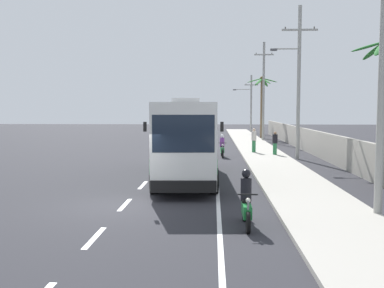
% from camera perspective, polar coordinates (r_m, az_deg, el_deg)
% --- Properties ---
extents(ground_plane, '(160.00, 160.00, 0.00)m').
position_cam_1_polar(ground_plane, '(15.91, -8.79, -7.90)').
color(ground_plane, '#28282D').
extents(sidewalk_kerb, '(3.20, 90.00, 0.14)m').
position_cam_1_polar(sidewalk_kerb, '(25.70, 10.93, -2.98)').
color(sidewalk_kerb, '#A8A399').
rests_on(sidewalk_kerb, ground).
extents(lane_markings, '(3.48, 71.00, 0.01)m').
position_cam_1_polar(lane_markings, '(30.18, 0.76, -1.91)').
color(lane_markings, white).
rests_on(lane_markings, ground).
extents(boundary_wall, '(0.24, 60.00, 1.82)m').
position_cam_1_polar(boundary_wall, '(30.26, 17.02, -0.37)').
color(boundary_wall, '#9E998E').
rests_on(boundary_wall, ground).
extents(coach_bus_foreground, '(3.28, 11.25, 3.94)m').
position_cam_1_polar(coach_bus_foreground, '(21.54, -0.84, 0.93)').
color(coach_bus_foreground, silver).
rests_on(coach_bus_foreground, ground).
extents(motorcycle_beside_bus, '(0.56, 1.96, 1.60)m').
position_cam_1_polar(motorcycle_beside_bus, '(31.26, 3.91, -0.49)').
color(motorcycle_beside_bus, black).
rests_on(motorcycle_beside_bus, ground).
extents(motorcycle_trailing, '(0.56, 1.96, 1.66)m').
position_cam_1_polar(motorcycle_trailing, '(13.07, 7.01, -7.62)').
color(motorcycle_trailing, black).
rests_on(motorcycle_trailing, ground).
extents(pedestrian_near_kerb, '(0.36, 0.36, 1.80)m').
position_cam_1_polar(pedestrian_near_kerb, '(33.53, 7.99, 0.56)').
color(pedestrian_near_kerb, '#2D7A47').
rests_on(pedestrian_near_kerb, sidewalk_kerb).
extents(pedestrian_midwalk, '(0.36, 0.36, 1.63)m').
position_cam_1_polar(pedestrian_midwalk, '(32.11, 10.65, 0.18)').
color(pedestrian_midwalk, '#2D7A47').
rests_on(pedestrian_midwalk, sidewalk_kerb).
extents(utility_pole_nearest, '(3.15, 0.24, 9.37)m').
position_cam_1_polar(utility_pole_nearest, '(14.99, 23.10, 10.09)').
color(utility_pole_nearest, '#9E9E99').
rests_on(utility_pole_nearest, ground).
extents(utility_pole_mid, '(3.11, 0.24, 10.23)m').
position_cam_1_polar(utility_pole_mid, '(30.71, 13.50, 8.18)').
color(utility_pole_mid, '#9E9E99').
rests_on(utility_pole_mid, ground).
extents(utility_pole_far, '(1.99, 0.24, 10.22)m').
position_cam_1_polar(utility_pole_far, '(46.57, 9.21, 6.86)').
color(utility_pole_far, '#9E9E99').
rests_on(utility_pole_far, ground).
extents(utility_pole_distant, '(3.50, 0.24, 8.06)m').
position_cam_1_polar(utility_pole_distant, '(62.59, 7.54, 5.38)').
color(utility_pole_distant, '#9E9E99').
rests_on(utility_pole_distant, ground).
extents(palm_second, '(3.48, 3.12, 7.08)m').
position_cam_1_polar(palm_second, '(51.41, 9.02, 6.04)').
color(palm_second, brown).
rests_on(palm_second, ground).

